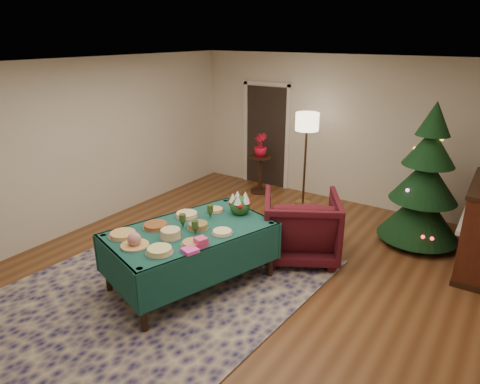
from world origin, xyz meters
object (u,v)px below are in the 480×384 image
Objects in this scene: floor_lamp at (307,127)px; side_table at (260,175)px; gift_box at (201,242)px; potted_plant at (260,150)px; christmas_tree at (425,183)px; armchair at (301,223)px; buffet_table at (190,240)px.

floor_lamp reaches higher than side_table.
side_table is (-1.46, 3.68, -0.47)m from gift_box.
christmas_tree is (3.17, -0.55, 0.10)m from potted_plant.
armchair reaches higher than side_table.
christmas_tree is (2.16, -0.46, -0.49)m from floor_lamp.
christmas_tree is at bearing -162.01° from armchair.
buffet_table is 18.15× the size of gift_box.
gift_box is at bearing -68.32° from side_table.
armchair is (0.42, 1.70, -0.31)m from gift_box.
side_table is 3.28m from christmas_tree.
buffet_table is 3.57m from potted_plant.
potted_plant is (0.00, 0.00, 0.51)m from side_table.
floor_lamp reaches higher than armchair.
buffet_table is 1.05× the size of christmas_tree.
potted_plant is at bearing 0.00° from side_table.
christmas_tree is at bearing 61.33° from gift_box.
buffet_table is 4.96× the size of potted_plant.
christmas_tree is (1.29, 1.43, 0.45)m from armchair.
christmas_tree is at bearing -9.80° from potted_plant.
armchair is at bearing -132.17° from christmas_tree.
gift_box is 3.57m from christmas_tree.
gift_box reaches higher than buffet_table.
buffet_table is 1.64m from armchair.
christmas_tree is (2.11, 2.85, 0.35)m from buffet_table.
floor_lamp is at bearing -95.17° from armchair.
buffet_table reaches higher than side_table.
buffet_table is 3.02× the size of side_table.
armchair is 0.49× the size of christmas_tree.
floor_lamp is (-0.05, 3.31, 0.84)m from buffet_table.
floor_lamp is 1.17m from potted_plant.
floor_lamp is at bearing 97.16° from gift_box.
potted_plant reaches higher than gift_box.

